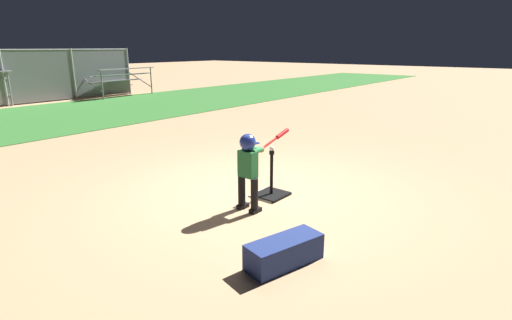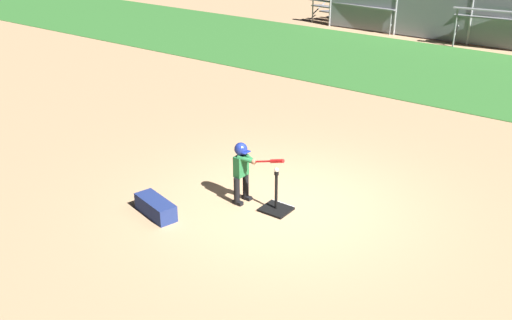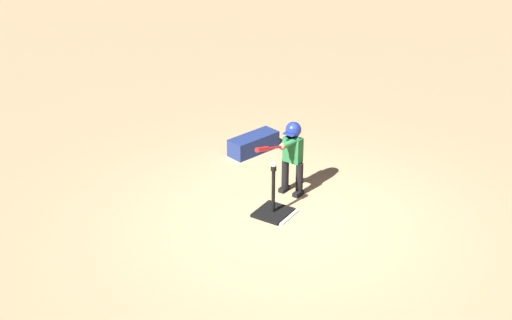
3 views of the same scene
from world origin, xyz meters
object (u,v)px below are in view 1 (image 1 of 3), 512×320
object	(u,v)px
baseball	(272,149)
batter_child	(250,163)
bleachers_left_center	(112,81)
equipment_bag	(284,252)
batting_tee	(271,191)

from	to	relation	value
baseball	batter_child	bearing A→B (deg)	-171.93
bleachers_left_center	equipment_bag	bearing A→B (deg)	-116.54
baseball	equipment_bag	xyz separation A→B (m)	(-1.51, -1.28, -0.60)
batter_child	bleachers_left_center	size ratio (longest dim) A/B	0.34
baseball	bleachers_left_center	xyz separation A→B (m)	(5.97, 13.70, -0.11)
batter_child	baseball	distance (m)	0.63
batting_tee	equipment_bag	world-z (taller)	batting_tee
batter_child	bleachers_left_center	xyz separation A→B (m)	(6.59, 13.78, -0.05)
batting_tee	bleachers_left_center	xyz separation A→B (m)	(5.97, 13.70, 0.55)
batting_tee	bleachers_left_center	world-z (taller)	bleachers_left_center
batter_child	baseball	world-z (taller)	batter_child
bleachers_left_center	equipment_bag	world-z (taller)	bleachers_left_center
batting_tee	equipment_bag	xyz separation A→B (m)	(-1.51, -1.28, 0.05)
batting_tee	batter_child	size ratio (longest dim) A/B	0.65
batter_child	equipment_bag	xyz separation A→B (m)	(-0.89, -1.19, -0.55)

